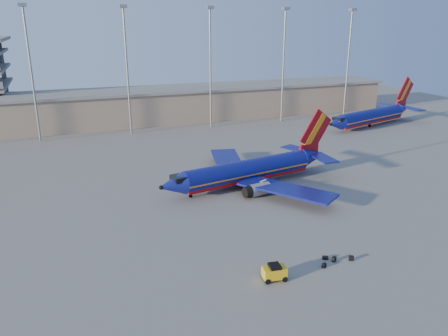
{
  "coord_description": "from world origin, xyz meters",
  "views": [
    {
      "loc": [
        -21.02,
        -55.84,
        24.48
      ],
      "look_at": [
        1.52,
        2.17,
        4.0
      ],
      "focal_mm": 35.0,
      "sensor_mm": 36.0,
      "label": 1
    }
  ],
  "objects": [
    {
      "name": "ground",
      "position": [
        0.0,
        0.0,
        0.0
      ],
      "size": [
        220.0,
        220.0,
        0.0
      ],
      "primitive_type": "plane",
      "color": "slate",
      "rests_on": "ground"
    },
    {
      "name": "baggage_tug",
      "position": [
        -2.43,
        -21.98,
        0.89
      ],
      "size": [
        2.54,
        1.73,
        1.7
      ],
      "rotation": [
        0.0,
        0.0,
        -0.13
      ],
      "color": "gold",
      "rests_on": "ground"
    },
    {
      "name": "light_mast_row",
      "position": [
        5.0,
        46.0,
        17.55
      ],
      "size": [
        101.6,
        1.6,
        28.65
      ],
      "color": "gray",
      "rests_on": "ground"
    },
    {
      "name": "terminal_building",
      "position": [
        10.0,
        58.0,
        4.32
      ],
      "size": [
        122.0,
        16.0,
        8.5
      ],
      "color": "gray",
      "rests_on": "ground"
    },
    {
      "name": "aircraft_main",
      "position": [
        6.95,
        4.11,
        2.35
      ],
      "size": [
        32.25,
        30.76,
        10.99
      ],
      "rotation": [
        0.0,
        0.0,
        0.18
      ],
      "color": "navy",
      "rests_on": "ground"
    },
    {
      "name": "luggage_pile",
      "position": [
        5.26,
        -21.24,
        0.24
      ],
      "size": [
        4.14,
        1.93,
        0.54
      ],
      "color": "black",
      "rests_on": "ground"
    },
    {
      "name": "aircraft_second",
      "position": [
        53.29,
        31.85,
        2.63
      ],
      "size": [
        32.98,
        16.53,
        11.46
      ],
      "rotation": [
        0.0,
        0.0,
        0.29
      ],
      "color": "navy",
      "rests_on": "ground"
    }
  ]
}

